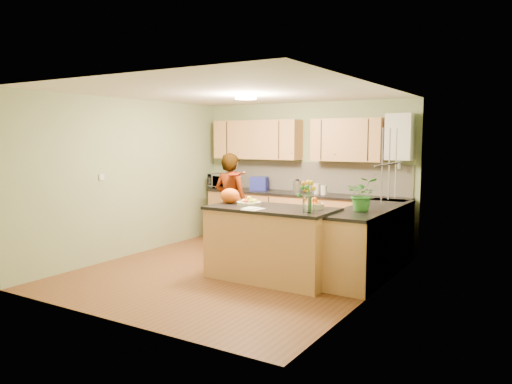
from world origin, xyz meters
The scene contains 28 objects.
floor centered at (0.00, 0.00, 0.00)m, with size 4.50×4.50×0.00m, color brown.
ceiling centered at (0.00, 0.00, 2.50)m, with size 4.00×4.50×0.02m, color silver.
wall_back centered at (0.00, 2.25, 1.25)m, with size 4.00×0.02×2.50m, color gray.
wall_front centered at (0.00, -2.25, 1.25)m, with size 4.00×0.02×2.50m, color gray.
wall_left centered at (-2.00, 0.00, 1.25)m, with size 0.02×4.50×2.50m, color gray.
wall_right centered at (2.00, 0.00, 1.25)m, with size 0.02×4.50×2.50m, color gray.
back_counter centered at (0.10, 1.95, 0.47)m, with size 3.64×0.62×0.94m.
right_counter centered at (1.70, 0.85, 0.47)m, with size 0.62×2.24×0.94m.
splashback centered at (0.10, 2.23, 1.20)m, with size 3.60×0.02×0.52m, color beige.
upper_cabinets centered at (-0.18, 2.08, 1.85)m, with size 3.20×0.34×0.70m.
boiler centered at (1.70, 2.09, 1.90)m, with size 0.40×0.30×0.86m.
window_right centered at (1.99, 0.60, 1.55)m, with size 0.01×1.30×1.05m.
light_switch centered at (-1.99, -0.60, 1.30)m, with size 0.02×0.09×0.09m, color silver.
ceiling_lamp centered at (0.00, 0.30, 2.46)m, with size 0.30×0.30×0.07m.
peninsula_island centered at (0.63, -0.05, 0.49)m, with size 1.69×0.87×0.97m.
fruit_dish centered at (0.28, -0.05, 1.02)m, with size 0.33×0.33×0.12m.
orange_bowl centered at (1.18, 0.10, 1.03)m, with size 0.24×0.24×0.14m.
flower_vase centered at (1.23, -0.23, 1.27)m, with size 0.25×0.25×0.45m.
orange_bag centered at (-0.07, 0.00, 1.08)m, with size 0.28×0.24×0.21m, color #DF5A12.
papers centered at (0.53, -0.35, 0.98)m, with size 0.21×0.29×0.01m, color white.
violinist centered at (-0.73, 0.98, 0.82)m, with size 0.60×0.39×1.64m, color #ECAE90.
violin centered at (-0.53, 0.76, 1.31)m, with size 0.61×0.24×0.12m, color #4D0A04, non-canonical shape.
microwave centered at (-1.57, 1.92, 1.08)m, with size 0.49×0.33×0.27m, color silver.
blue_box centered at (-0.79, 1.97, 1.06)m, with size 0.30×0.22×0.24m, color navy.
kettle centered at (-0.02, 1.98, 1.05)m, with size 0.15×0.15×0.28m.
jar_cream centered at (0.36, 1.94, 1.03)m, with size 0.12×0.12×0.18m, color beige.
jar_white centered at (0.51, 1.92, 1.02)m, with size 0.10×0.10×0.16m, color silver.
potted_plant centered at (1.70, 0.44, 1.16)m, with size 0.40×0.34×0.44m, color #2E7A28.
Camera 1 is at (3.86, -5.73, 1.88)m, focal length 35.00 mm.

